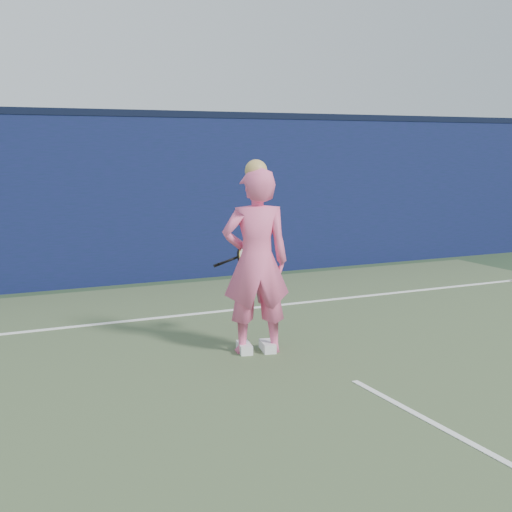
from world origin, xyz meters
TOP-DOWN VIEW (x-y plane):
  - ground at (0.00, 0.00)m, footprint 80.00×80.00m
  - backstop_wall at (0.00, 6.50)m, footprint 24.00×0.40m
  - wall_cap at (0.00, 6.50)m, footprint 24.00×0.42m
  - player at (-0.39, 2.22)m, footprint 0.76×0.58m
  - racket at (-0.31, 2.68)m, footprint 0.51×0.12m
  - court_lines at (0.00, -0.33)m, footprint 11.00×12.04m

SIDE VIEW (x-z plane):
  - ground at x=0.00m, z-range 0.00..0.00m
  - court_lines at x=0.00m, z-range 0.01..0.01m
  - racket at x=-0.31m, z-range 0.79..1.06m
  - player at x=-0.39m, z-range -0.03..1.90m
  - backstop_wall at x=0.00m, z-range 0.00..2.50m
  - wall_cap at x=0.00m, z-range 2.50..2.60m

